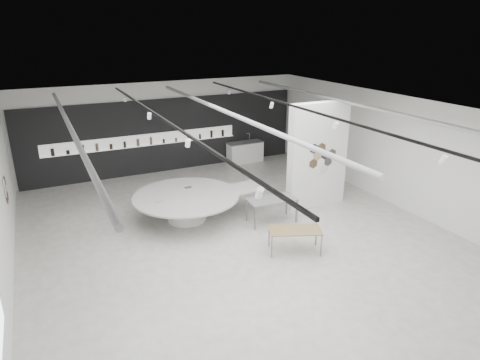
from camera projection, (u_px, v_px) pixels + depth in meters
name	position (u px, v px, depth m)	size (l,w,h in m)	color
room	(234.00, 171.00, 12.05)	(12.02, 14.02, 3.82)	beige
back_wall_display	(165.00, 136.00, 18.10)	(11.80, 0.27, 3.10)	black
partition_column	(318.00, 155.00, 14.46)	(2.20, 0.38, 3.60)	white
display_island	(189.00, 203.00, 13.71)	(4.69, 3.88, 0.87)	white
sample_table_wood	(295.00, 231.00, 11.74)	(1.58, 1.21, 0.67)	olive
sample_table_stone	(272.00, 201.00, 13.50)	(1.58, 0.87, 0.79)	slate
kitchen_counter	(245.00, 152.00, 19.60)	(1.68, 0.69, 1.31)	white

